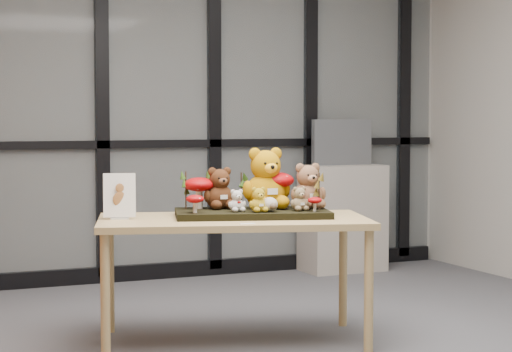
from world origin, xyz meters
name	(u,v)px	position (x,y,z in m)	size (l,w,h in m)	color
floor	(299,352)	(0.00, 0.00, 0.00)	(5.00, 5.00, 0.00)	#58585D
room_shell	(300,36)	(0.00, 0.00, 1.68)	(5.00, 5.00, 5.00)	#ABA9A2
glass_partition	(159,96)	(0.00, 2.47, 1.42)	(4.90, 0.06, 2.78)	#2D383F
display_table	(233,230)	(-0.24, 0.36, 0.63)	(1.64, 1.13, 0.70)	tan
diorama_tray	(252,213)	(-0.11, 0.38, 0.72)	(0.85, 0.43, 0.04)	black
bear_pooh_yellow	(265,175)	(-0.01, 0.43, 0.93)	(0.29, 0.26, 0.38)	#BC7F08
bear_brown_medium	(220,186)	(-0.25, 0.53, 0.86)	(0.20, 0.18, 0.26)	#432210
bear_tan_back	(308,184)	(0.22, 0.34, 0.88)	(0.22, 0.20, 0.29)	brown
bear_small_yellow	(259,198)	(-0.12, 0.27, 0.81)	(0.12, 0.11, 0.15)	#B8961A
bear_white_bow	(237,199)	(-0.23, 0.33, 0.80)	(0.10, 0.09, 0.14)	silver
bear_beige_small	(300,197)	(0.12, 0.24, 0.81)	(0.11, 0.10, 0.15)	olive
plush_cream_hedgehog	(270,204)	(-0.06, 0.26, 0.78)	(0.07, 0.06, 0.09)	beige
mushroom_back_left	(199,191)	(-0.36, 0.57, 0.83)	(0.18, 0.18, 0.20)	#950408
mushroom_back_right	(276,188)	(0.06, 0.44, 0.85)	(0.20, 0.20, 0.23)	#950408
mushroom_front_left	(195,203)	(-0.46, 0.36, 0.79)	(0.10, 0.10, 0.11)	#950408
mushroom_front_right	(315,203)	(0.18, 0.17, 0.78)	(0.08, 0.08, 0.09)	#950408
sprig_green_far_left	(186,190)	(-0.43, 0.59, 0.84)	(0.05, 0.05, 0.21)	#18380C
sprig_green_mid_left	(211,189)	(-0.28, 0.59, 0.84)	(0.05, 0.05, 0.21)	#18380C
sprig_dry_far_right	(314,185)	(0.27, 0.36, 0.86)	(0.05, 0.05, 0.26)	brown
sprig_dry_mid_right	(319,191)	(0.24, 0.25, 0.84)	(0.05, 0.05, 0.21)	brown
sprig_green_centre	(241,190)	(-0.11, 0.55, 0.84)	(0.05, 0.05, 0.20)	#18380C
sign_holder	(120,198)	(-0.83, 0.55, 0.81)	(0.18, 0.09, 0.25)	silver
label_card	(248,224)	(-0.28, 0.06, 0.70)	(0.08, 0.03, 0.00)	white
cabinet	(342,218)	(1.48, 2.24, 0.43)	(0.65, 0.38, 0.87)	#A1998F
monitor	(342,142)	(1.48, 2.26, 1.05)	(0.52, 0.05, 0.37)	#515459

